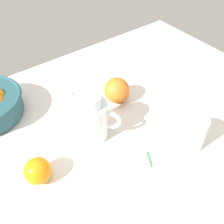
{
  "coord_description": "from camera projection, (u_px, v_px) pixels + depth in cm",
  "views": [
    {
      "loc": [
        -30.55,
        -47.0,
        60.54
      ],
      "look_at": [
        3.4,
        -1.43,
        5.35
      ],
      "focal_mm": 42.6,
      "sensor_mm": 36.0,
      "label": 1
    }
  ],
  "objects": [
    {
      "name": "ground_plane",
      "position": [
        101.0,
        130.0,
        0.83
      ],
      "size": [
        132.72,
        84.19,
        3.0
      ],
      "primitive_type": "cube",
      "color": "silver"
    },
    {
      "name": "juice_pitcher",
      "position": [
        91.0,
        120.0,
        0.76
      ],
      "size": [
        11.59,
        12.56,
        16.16
      ],
      "color": "white",
      "rests_on": "ground_plane"
    },
    {
      "name": "juice_glass",
      "position": [
        193.0,
        134.0,
        0.74
      ],
      "size": [
        7.06,
        7.06,
        10.27
      ],
      "color": "white",
      "rests_on": "ground_plane"
    },
    {
      "name": "loose_orange_0",
      "position": [
        117.0,
        90.0,
        0.88
      ],
      "size": [
        8.71,
        8.71,
        8.71
      ],
      "primitive_type": "sphere",
      "color": "orange",
      "rests_on": "ground_plane"
    },
    {
      "name": "loose_orange_1",
      "position": [
        38.0,
        171.0,
        0.67
      ],
      "size": [
        7.0,
        7.0,
        7.0
      ],
      "primitive_type": "sphere",
      "color": "orange",
      "rests_on": "ground_plane"
    },
    {
      "name": "herb_sprig_1",
      "position": [
        149.0,
        159.0,
        0.73
      ],
      "size": [
        3.08,
        5.36,
        0.97
      ],
      "color": "#3A8345",
      "rests_on": "ground_plane"
    }
  ]
}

